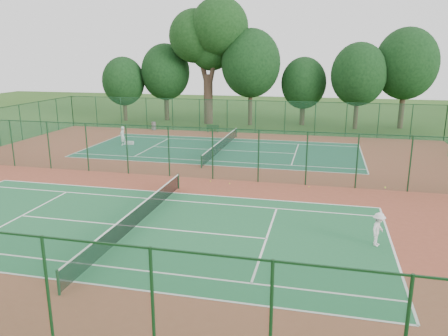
{
  "coord_description": "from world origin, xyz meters",
  "views": [
    {
      "loc": [
        8.7,
        -27.35,
        8.16
      ],
      "look_at": [
        3.0,
        -2.92,
        1.6
      ],
      "focal_mm": 35.0,
      "sensor_mm": 36.0,
      "label": 1
    }
  ],
  "objects": [
    {
      "name": "ground",
      "position": [
        0.0,
        0.0,
        0.0
      ],
      "size": [
        120.0,
        120.0,
        0.0
      ],
      "primitive_type": "plane",
      "color": "#2A5019",
      "rests_on": "ground"
    },
    {
      "name": "red_pad",
      "position": [
        0.0,
        0.0,
        0.01
      ],
      "size": [
        40.0,
        36.0,
        0.01
      ],
      "primitive_type": "cube",
      "color": "brown",
      "rests_on": "ground"
    },
    {
      "name": "court_near",
      "position": [
        0.0,
        -9.0,
        0.01
      ],
      "size": [
        23.77,
        10.97,
        0.01
      ],
      "primitive_type": "cube",
      "color": "#20653A",
      "rests_on": "red_pad"
    },
    {
      "name": "court_far",
      "position": [
        0.0,
        9.0,
        0.01
      ],
      "size": [
        23.77,
        10.97,
        0.01
      ],
      "primitive_type": "cube",
      "color": "#1B573D",
      "rests_on": "red_pad"
    },
    {
      "name": "fence_north",
      "position": [
        0.0,
        18.0,
        1.76
      ],
      "size": [
        40.0,
        0.09,
        3.5
      ],
      "color": "#18492D",
      "rests_on": "ground"
    },
    {
      "name": "fence_south",
      "position": [
        0.0,
        -18.0,
        1.76
      ],
      "size": [
        40.0,
        0.09,
        3.5
      ],
      "color": "#1B5336",
      "rests_on": "ground"
    },
    {
      "name": "fence_divider",
      "position": [
        0.0,
        0.0,
        1.76
      ],
      "size": [
        40.0,
        0.09,
        3.5
      ],
      "color": "#1C5437",
      "rests_on": "ground"
    },
    {
      "name": "tennis_net_near",
      "position": [
        0.0,
        -9.0,
        0.54
      ],
      "size": [
        0.1,
        12.9,
        0.97
      ],
      "color": "#153B1F",
      "rests_on": "ground"
    },
    {
      "name": "tennis_net_far",
      "position": [
        0.0,
        9.0,
        0.54
      ],
      "size": [
        0.1,
        12.9,
        0.97
      ],
      "color": "#123219",
      "rests_on": "ground"
    },
    {
      "name": "player_near",
      "position": [
        11.22,
        -8.62,
        0.78
      ],
      "size": [
        0.91,
        1.12,
        1.52
      ],
      "primitive_type": "imported",
      "rotation": [
        0.0,
        0.0,
        1.15
      ],
      "color": "silver",
      "rests_on": "court_near"
    },
    {
      "name": "player_far",
      "position": [
        -9.39,
        9.04,
        0.89
      ],
      "size": [
        0.44,
        0.65,
        1.73
      ],
      "primitive_type": "imported",
      "rotation": [
        0.0,
        0.0,
        -1.62
      ],
      "color": "white",
      "rests_on": "court_far"
    },
    {
      "name": "trash_bin",
      "position": [
        -9.75,
        17.47,
        0.46
      ],
      "size": [
        0.54,
        0.54,
        0.9
      ],
      "primitive_type": "cylinder",
      "rotation": [
        0.0,
        0.0,
        0.08
      ],
      "color": "slate",
      "rests_on": "red_pad"
    },
    {
      "name": "bench",
      "position": [
        -3.02,
        17.54,
        0.44
      ],
      "size": [
        1.39,
        0.64,
        0.83
      ],
      "rotation": [
        0.0,
        0.0,
        0.19
      ],
      "color": "#123419",
      "rests_on": "red_pad"
    },
    {
      "name": "kit_bag",
      "position": [
        -8.94,
        9.4,
        0.17
      ],
      "size": [
        0.84,
        0.32,
        0.32
      ],
      "primitive_type": "cube",
      "rotation": [
        0.0,
        0.0,
        0.0
      ],
      "color": "silver",
      "rests_on": "red_pad"
    },
    {
      "name": "stray_ball_a",
      "position": [
        2.9,
        -0.89,
        0.04
      ],
      "size": [
        0.07,
        0.07,
        0.07
      ],
      "primitive_type": "sphere",
      "color": "yellow",
      "rests_on": "red_pad"
    },
    {
      "name": "stray_ball_b",
      "position": [
        7.94,
        -0.48,
        0.05
      ],
      "size": [
        0.07,
        0.07,
        0.07
      ],
      "primitive_type": "sphere",
      "color": "yellow",
      "rests_on": "red_pad"
    },
    {
      "name": "stray_ball_c",
      "position": [
        1.56,
        -0.68,
        0.05
      ],
      "size": [
        0.08,
        0.08,
        0.08
      ],
      "primitive_type": "sphere",
      "color": "#E4F038",
      "rests_on": "red_pad"
    },
    {
      "name": "big_tree",
      "position": [
        -5.0,
        23.66,
        10.26
      ],
      "size": [
        9.43,
        6.9,
        14.49
      ],
      "color": "#3E2A21",
      "rests_on": "ground"
    },
    {
      "name": "evergreen_row",
      "position": [
        0.5,
        24.25,
        0.0
      ],
      "size": [
        39.0,
        5.0,
        12.0
      ],
      "primitive_type": null,
      "color": "black",
      "rests_on": "ground"
    }
  ]
}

